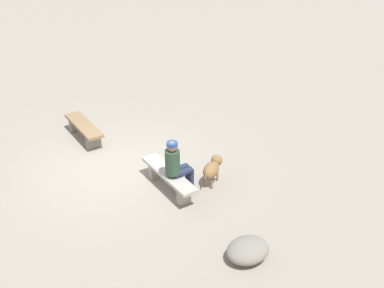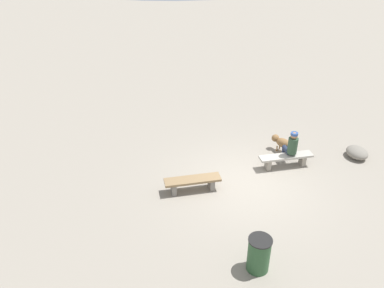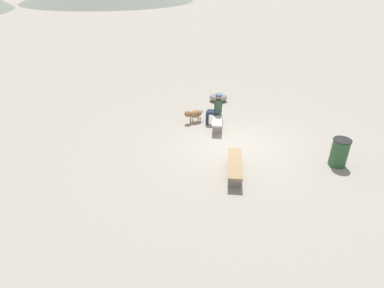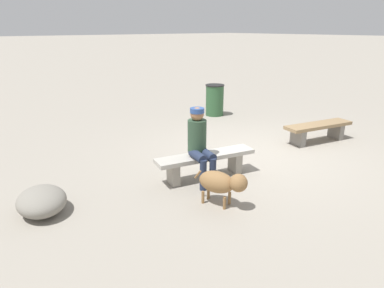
% 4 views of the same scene
% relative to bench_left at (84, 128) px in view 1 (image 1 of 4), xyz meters
% --- Properties ---
extents(ground, '(210.00, 210.00, 0.06)m').
position_rel_bench_left_xyz_m(ground, '(1.68, -0.39, -0.33)').
color(ground, gray).
extents(bench_left, '(1.73, 0.79, 0.42)m').
position_rel_bench_left_xyz_m(bench_left, '(0.00, 0.00, 0.00)').
color(bench_left, gray).
rests_on(bench_left, ground).
extents(bench_right, '(1.81, 0.77, 0.44)m').
position_rel_bench_left_xyz_m(bench_right, '(3.29, -0.13, 0.02)').
color(bench_right, gray).
rests_on(bench_right, ground).
extents(seated_person, '(0.42, 0.63, 1.26)m').
position_rel_bench_left_xyz_m(seated_person, '(3.48, -0.09, 0.42)').
color(seated_person, '#2D4733').
rests_on(seated_person, ground).
extents(dog, '(0.49, 0.81, 0.55)m').
position_rel_bench_left_xyz_m(dog, '(3.77, 0.75, 0.06)').
color(dog, olive).
rests_on(dog, ground).
extents(boulder, '(0.82, 0.93, 0.37)m').
position_rel_bench_left_xyz_m(boulder, '(5.87, -0.69, -0.12)').
color(boulder, gray).
rests_on(boulder, ground).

